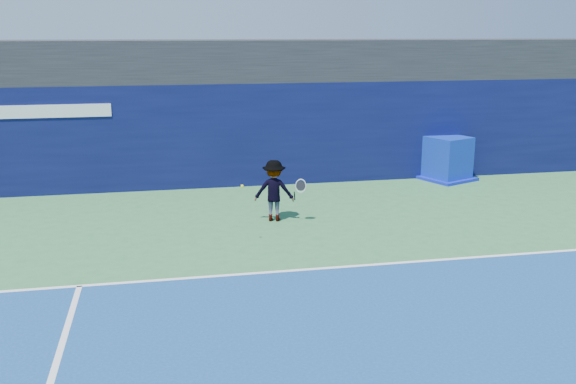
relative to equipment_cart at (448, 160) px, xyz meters
name	(u,v)px	position (x,y,z in m)	size (l,w,h in m)	color
ground	(404,337)	(-5.16, -9.70, -0.61)	(80.00, 80.00, 0.00)	#32713D
baseline	(347,267)	(-5.16, -6.70, -0.60)	(24.00, 0.10, 0.01)	white
stadium_band	(271,60)	(-5.16, 1.80, 2.99)	(36.00, 3.00, 1.20)	black
back_wall_assembly	(277,132)	(-5.17, 0.80, 0.89)	(36.00, 1.03, 3.00)	#0A0E3B
equipment_cart	(448,160)	(0.00, 0.00, 0.00)	(1.82, 1.82, 1.33)	#0B26A3
tennis_player	(274,191)	(-6.00, -3.29, 0.13)	(1.26, 0.78, 1.48)	white
tennis_ball	(242,186)	(-6.97, -4.98, 0.69)	(0.06, 0.06, 0.06)	#CDCE16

